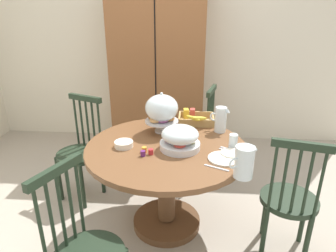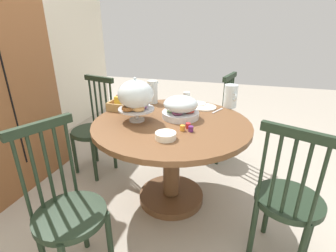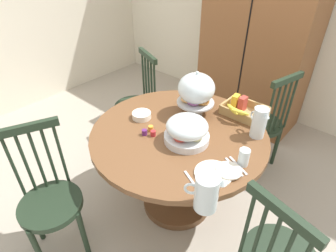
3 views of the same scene
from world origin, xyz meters
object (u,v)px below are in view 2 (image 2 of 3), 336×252
(dining_table, at_px, (171,145))
(windsor_chair_far_side, at_px, (94,130))
(cereal_basket, at_px, (126,103))
(drinking_glass, at_px, (186,98))
(pastry_stand_with_dome, at_px, (136,96))
(windsor_chair_by_cabinet, at_px, (288,202))
(orange_juice_pitcher, at_px, (230,97))
(china_plate_large, at_px, (204,107))
(milk_pitcher, at_px, (152,93))
(cereal_bowl, at_px, (166,136))
(windsor_chair_facing_door, at_px, (214,120))
(fruit_platter_covered, at_px, (181,108))
(china_plate_small, at_px, (198,103))
(windsor_chair_near_window, at_px, (68,213))

(dining_table, bearing_deg, windsor_chair_far_side, 74.20)
(cereal_basket, relative_size, drinking_glass, 2.87)
(dining_table, bearing_deg, pastry_stand_with_dome, 102.98)
(windsor_chair_by_cabinet, xyz_separation_m, orange_juice_pitcher, (0.89, 0.42, 0.38))
(china_plate_large, bearing_deg, cereal_basket, 106.29)
(milk_pitcher, bearing_deg, cereal_bowl, -154.34)
(windsor_chair_facing_door, height_order, windsor_chair_far_side, same)
(milk_pitcher, relative_size, cereal_bowl, 1.53)
(orange_juice_pitcher, xyz_separation_m, china_plate_large, (-0.09, 0.22, -0.09))
(orange_juice_pitcher, bearing_deg, windsor_chair_far_side, 101.30)
(fruit_platter_covered, relative_size, china_plate_small, 2.00)
(dining_table, height_order, cereal_basket, cereal_basket)
(fruit_platter_covered, bearing_deg, windsor_chair_far_side, 81.04)
(windsor_chair_by_cabinet, bearing_deg, pastry_stand_with_dome, 73.88)
(orange_juice_pitcher, height_order, milk_pitcher, milk_pitcher)
(pastry_stand_with_dome, xyz_separation_m, orange_juice_pitcher, (0.57, -0.68, -0.10))
(windsor_chair_by_cabinet, xyz_separation_m, cereal_basket, (0.59, 1.32, 0.33))
(orange_juice_pitcher, bearing_deg, dining_table, 140.95)
(dining_table, xyz_separation_m, cereal_bowl, (-0.32, -0.05, 0.23))
(china_plate_large, bearing_deg, windsor_chair_facing_door, -6.53)
(windsor_chair_facing_door, xyz_separation_m, drinking_glass, (-0.38, 0.24, 0.34))
(fruit_platter_covered, height_order, milk_pitcher, milk_pitcher)
(fruit_platter_covered, distance_m, drinking_glass, 0.40)
(dining_table, xyz_separation_m, pastry_stand_with_dome, (-0.06, 0.27, 0.40))
(windsor_chair_facing_door, distance_m, pastry_stand_with_dome, 1.18)
(windsor_chair_near_window, distance_m, china_plate_large, 1.40)
(china_plate_small, distance_m, drinking_glass, 0.12)
(windsor_chair_by_cabinet, relative_size, fruit_platter_covered, 3.25)
(pastry_stand_with_dome, relative_size, milk_pitcher, 1.61)
(orange_juice_pitcher, height_order, cereal_basket, orange_juice_pitcher)
(windsor_chair_facing_door, height_order, milk_pitcher, windsor_chair_facing_door)
(windsor_chair_facing_door, xyz_separation_m, fruit_platter_covered, (-0.78, 0.20, 0.37))
(dining_table, distance_m, windsor_chair_facing_door, 0.92)
(cereal_basket, bearing_deg, pastry_stand_with_dome, -141.67)
(windsor_chair_by_cabinet, distance_m, pastry_stand_with_dome, 1.24)
(windsor_chair_far_side, distance_m, drinking_glass, 0.98)
(orange_juice_pitcher, bearing_deg, drinking_glass, 91.45)
(windsor_chair_far_side, relative_size, china_plate_large, 4.43)
(orange_juice_pitcher, relative_size, cereal_basket, 0.65)
(windsor_chair_facing_door, height_order, fruit_platter_covered, windsor_chair_facing_door)
(orange_juice_pitcher, distance_m, china_plate_small, 0.30)
(windsor_chair_facing_door, relative_size, milk_pitcher, 4.55)
(windsor_chair_by_cabinet, distance_m, fruit_platter_covered, 1.00)
(cereal_basket, bearing_deg, windsor_chair_facing_door, -47.63)
(dining_table, bearing_deg, fruit_platter_covered, -23.86)
(cereal_bowl, bearing_deg, windsor_chair_facing_door, -9.30)
(milk_pitcher, bearing_deg, dining_table, -144.06)
(dining_table, bearing_deg, china_plate_small, -14.59)
(pastry_stand_with_dome, distance_m, drinking_glass, 0.64)
(windsor_chair_far_side, bearing_deg, windsor_chair_by_cabinet, -110.15)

